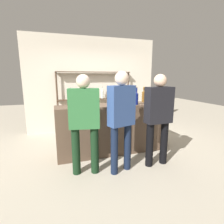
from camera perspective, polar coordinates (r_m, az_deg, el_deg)
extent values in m
plane|color=#B2A893|center=(4.00, 0.00, -12.77)|extent=(16.00, 16.00, 0.00)
cube|color=brown|center=(3.82, 0.00, -5.48)|extent=(2.34, 0.54, 1.06)
cube|color=beige|center=(5.47, -6.12, 8.83)|extent=(3.94, 0.12, 2.80)
cylinder|color=#4C3828|center=(5.22, -17.34, 2.68)|extent=(0.05, 0.05, 1.79)
cylinder|color=#4C3828|center=(5.67, 5.19, 3.81)|extent=(0.05, 0.05, 1.79)
cube|color=#4C3828|center=(5.29, -5.80, 12.87)|extent=(2.22, 0.18, 0.02)
cube|color=#4C3828|center=(5.32, -5.63, 4.29)|extent=(2.22, 0.18, 0.02)
cylinder|color=black|center=(5.21, -13.30, 5.04)|extent=(0.08, 0.08, 0.19)
cone|color=black|center=(5.20, -13.36, 6.27)|extent=(0.08, 0.08, 0.03)
cylinder|color=black|center=(5.19, -13.39, 7.01)|extent=(0.03, 0.03, 0.10)
cylinder|color=#232328|center=(5.19, -13.42, 7.62)|extent=(0.03, 0.03, 0.01)
cylinder|color=silver|center=(5.27, -8.16, 5.26)|extent=(0.07, 0.07, 0.18)
cone|color=silver|center=(5.26, -8.20, 6.41)|extent=(0.07, 0.07, 0.03)
cylinder|color=silver|center=(5.25, -8.21, 7.02)|extent=(0.02, 0.02, 0.08)
cylinder|color=black|center=(5.25, -8.23, 7.54)|extent=(0.03, 0.03, 0.01)
cylinder|color=silver|center=(5.37, -3.18, 5.72)|extent=(0.07, 0.07, 0.23)
cone|color=silver|center=(5.35, -3.19, 7.10)|extent=(0.07, 0.07, 0.03)
cylinder|color=silver|center=(5.35, -3.20, 7.66)|extent=(0.03, 0.03, 0.08)
cylinder|color=#232328|center=(5.35, -3.21, 8.13)|extent=(0.03, 0.03, 0.01)
cylinder|color=black|center=(5.50, 1.60, 5.85)|extent=(0.08, 0.08, 0.23)
cone|color=black|center=(5.49, 1.61, 7.20)|extent=(0.08, 0.08, 0.03)
cylinder|color=black|center=(5.49, 1.61, 7.79)|extent=(0.03, 0.03, 0.08)
cylinder|color=#232328|center=(5.49, 1.61, 8.27)|extent=(0.03, 0.03, 0.01)
cylinder|color=black|center=(3.72, 5.02, 4.17)|extent=(0.09, 0.09, 0.22)
cone|color=black|center=(3.71, 5.05, 6.17)|extent=(0.09, 0.09, 0.04)
cylinder|color=black|center=(3.70, 5.07, 7.01)|extent=(0.03, 0.03, 0.07)
cylinder|color=gold|center=(3.70, 5.08, 7.64)|extent=(0.03, 0.03, 0.01)
cylinder|color=#0F1956|center=(3.71, 7.98, 4.16)|extent=(0.08, 0.08, 0.23)
cone|color=#0F1956|center=(3.70, 8.03, 6.21)|extent=(0.08, 0.08, 0.03)
cylinder|color=#0F1956|center=(3.69, 8.06, 7.12)|extent=(0.03, 0.03, 0.08)
cylinder|color=black|center=(3.69, 8.08, 7.85)|extent=(0.03, 0.03, 0.01)
cylinder|color=black|center=(3.41, -10.07, 3.49)|extent=(0.09, 0.09, 0.24)
cone|color=black|center=(3.39, -10.15, 5.81)|extent=(0.09, 0.09, 0.04)
cylinder|color=black|center=(3.39, -10.19, 6.94)|extent=(0.03, 0.03, 0.10)
cylinder|color=maroon|center=(3.38, -10.23, 7.85)|extent=(0.03, 0.03, 0.01)
cylinder|color=brown|center=(4.15, 10.25, 4.82)|extent=(0.08, 0.08, 0.23)
cone|color=brown|center=(4.14, 10.32, 6.66)|extent=(0.08, 0.08, 0.04)
cylinder|color=brown|center=(4.13, 10.35, 7.42)|extent=(0.03, 0.03, 0.07)
cylinder|color=gold|center=(4.13, 10.37, 8.02)|extent=(0.03, 0.03, 0.01)
cylinder|color=silver|center=(3.62, -12.04, 1.99)|extent=(0.06, 0.06, 0.00)
cylinder|color=silver|center=(3.61, -12.07, 2.68)|extent=(0.01, 0.01, 0.08)
cone|color=silver|center=(3.60, -12.12, 3.95)|extent=(0.08, 0.08, 0.08)
cylinder|color=silver|center=(3.80, 2.26, 3.67)|extent=(0.11, 0.11, 0.13)
sphere|color=tan|center=(3.81, 2.54, 3.66)|extent=(0.02, 0.02, 0.02)
sphere|color=tan|center=(3.80, 2.68, 3.67)|extent=(0.02, 0.02, 0.02)
sphere|color=tan|center=(3.79, 2.89, 2.80)|extent=(0.02, 0.02, 0.02)
sphere|color=tan|center=(3.81, 1.94, 2.88)|extent=(0.02, 0.02, 0.02)
sphere|color=tan|center=(3.79, 2.55, 3.13)|extent=(0.02, 0.02, 0.02)
sphere|color=tan|center=(3.82, 2.72, 3.49)|extent=(0.02, 0.02, 0.02)
sphere|color=tan|center=(3.81, 2.23, 3.33)|extent=(0.02, 0.02, 0.02)
sphere|color=tan|center=(3.77, 2.39, 3.45)|extent=(0.02, 0.02, 0.02)
cylinder|color=black|center=(3.07, -5.67, -12.31)|extent=(0.14, 0.14, 0.82)
cylinder|color=black|center=(3.08, -11.67, -12.42)|extent=(0.14, 0.14, 0.82)
cube|color=#2D6B38|center=(2.86, -9.11, 1.14)|extent=(0.52, 0.30, 0.65)
sphere|color=beige|center=(2.82, -9.39, 9.85)|extent=(0.22, 0.22, 0.22)
cylinder|color=#121C33|center=(3.18, 5.06, -11.23)|extent=(0.13, 0.13, 0.84)
cylinder|color=#121C33|center=(3.02, 0.77, -12.47)|extent=(0.13, 0.13, 0.84)
cube|color=navy|center=(2.88, 3.13, 2.04)|extent=(0.48, 0.32, 0.66)
sphere|color=beige|center=(2.84, 3.23, 10.94)|extent=(0.23, 0.23, 0.23)
cylinder|color=black|center=(3.51, 16.58, -9.60)|extent=(0.14, 0.14, 0.82)
cylinder|color=black|center=(3.35, 12.18, -10.45)|extent=(0.14, 0.14, 0.82)
cube|color=black|center=(3.24, 15.08, 2.18)|extent=(0.50, 0.23, 0.65)
sphere|color=#DBB293|center=(3.20, 15.49, 9.90)|extent=(0.22, 0.22, 0.22)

